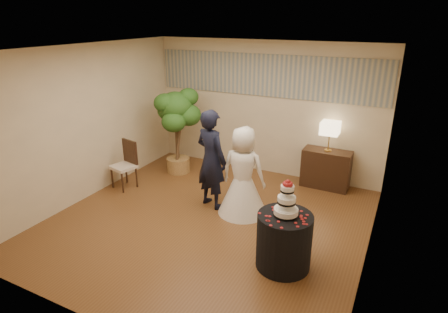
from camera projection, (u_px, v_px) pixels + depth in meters
The scene contains 15 objects.
floor at pixel (208, 221), 6.30m from camera, with size 5.00×5.00×0.00m, color brown.
ceiling at pixel (205, 49), 5.30m from camera, with size 5.00×5.00×0.00m, color white.
wall_back at pixel (264, 109), 7.89m from camera, with size 5.00×0.06×2.80m, color beige.
wall_front at pixel (84, 214), 3.71m from camera, with size 5.00×0.06×2.80m, color beige.
wall_left at pixel (88, 123), 6.85m from camera, with size 0.06×5.00×2.80m, color beige.
wall_right at pixel (378, 171), 4.75m from camera, with size 0.06×5.00×2.80m, color beige.
mural_border at pixel (265, 75), 7.63m from camera, with size 4.90×0.02×0.85m, color gray.
groom at pixel (211, 159), 6.53m from camera, with size 0.65×0.43×1.79m, color black.
bride at pixel (243, 171), 6.32m from camera, with size 0.85×0.85×1.56m, color white.
cake_table at pixel (284, 241), 5.05m from camera, with size 0.74×0.74×0.79m, color black.
wedding_cake at pixel (287, 198), 4.82m from camera, with size 0.33×0.33×0.52m, color white, non-canonical shape.
console at pixel (326, 169), 7.44m from camera, with size 0.93×0.41×0.77m, color #311D11.
table_lamp at pixel (329, 136), 7.20m from camera, with size 0.34×0.34×0.58m, color beige, non-canonical shape.
ficus_tree at pixel (177, 131), 7.97m from camera, with size 0.89×0.89×1.88m, color #29581C, non-canonical shape.
side_chair at pixel (123, 165), 7.37m from camera, with size 0.44×0.46×0.95m, color #311D11, non-canonical shape.
Camera 1 is at (2.71, -4.80, 3.25)m, focal length 30.00 mm.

